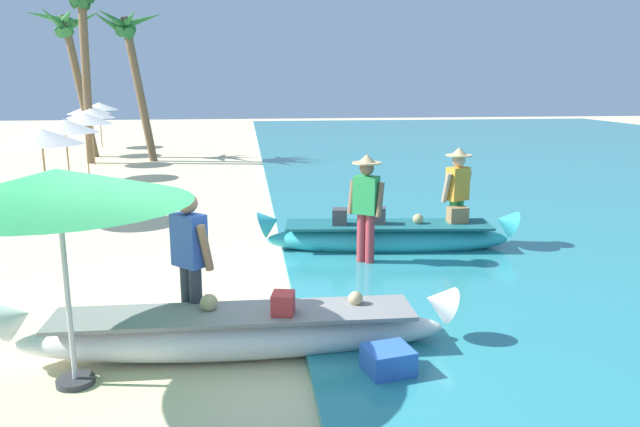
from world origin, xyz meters
TOP-DOWN VIEW (x-y plane):
  - ground_plane at (0.00, 0.00)m, footprint 80.00×80.00m
  - boat_white_foreground at (0.50, -0.23)m, footprint 4.73×0.74m
  - boat_cyan_midground at (2.96, 3.39)m, footprint 4.36×1.19m
  - person_vendor_hatted at (2.44, 2.66)m, footprint 0.57×0.47m
  - person_tourist_customer at (0.02, 0.17)m, footprint 0.53×0.52m
  - person_vendor_assistant at (4.17, 3.54)m, footprint 0.58×0.44m
  - patio_umbrella_large at (-1.03, -0.63)m, footprint 2.39×2.39m
  - parasol_row_0 at (-3.38, 6.51)m, footprint 1.60×1.60m
  - parasol_row_1 at (-3.71, 9.36)m, footprint 1.60×1.60m
  - parasol_row_2 at (-3.99, 12.37)m, footprint 1.60×1.60m
  - parasol_row_3 at (-4.51, 15.33)m, footprint 1.60×1.60m
  - parasol_row_4 at (-5.20, 18.01)m, footprint 1.60×1.60m
  - parasol_row_5 at (-5.50, 21.03)m, footprint 1.60×1.60m
  - palm_tree_tall_inland at (-3.25, 16.09)m, footprint 2.45×2.59m
  - palm_tree_leaning_seaward at (-4.60, 15.83)m, footprint 2.97×2.61m
  - palm_tree_mid_cluster at (-5.65, 17.70)m, footprint 2.71×2.66m
  - cooler_box at (1.95, -0.94)m, footprint 0.51×0.48m

SIDE VIEW (x-z plane):
  - ground_plane at x=0.00m, z-range 0.00..0.00m
  - cooler_box at x=1.95m, z-range 0.00..0.34m
  - boat_white_foreground at x=0.50m, z-range -0.11..0.66m
  - boat_cyan_midground at x=2.96m, z-range -0.11..0.70m
  - person_tourist_customer at x=0.02m, z-range 0.11..1.81m
  - person_vendor_assistant at x=4.17m, z-range 0.14..1.89m
  - person_vendor_hatted at x=2.44m, z-range 0.14..1.91m
  - parasol_row_0 at x=-3.38m, z-range 0.79..2.70m
  - parasol_row_1 at x=-3.71m, z-range 0.79..2.70m
  - parasol_row_2 at x=-3.99m, z-range 0.79..2.70m
  - parasol_row_3 at x=-4.51m, z-range 0.79..2.70m
  - parasol_row_4 at x=-5.20m, z-range 0.79..2.70m
  - parasol_row_5 at x=-5.50m, z-range 0.79..2.70m
  - patio_umbrella_large at x=-1.03m, z-range 0.87..2.96m
  - palm_tree_tall_inland at x=-3.25m, z-range 1.60..6.86m
  - palm_tree_mid_cluster at x=-5.65m, z-range 1.64..7.12m
  - palm_tree_leaning_seaward at x=-4.60m, z-range 1.96..8.25m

